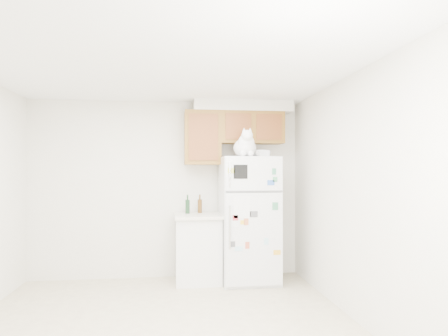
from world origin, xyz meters
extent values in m
cube|color=beige|center=(0.00, 0.00, -0.01)|extent=(3.80, 4.00, 0.01)
cube|color=silver|center=(0.00, 2.00, 1.25)|extent=(3.80, 0.04, 2.50)
cube|color=silver|center=(0.00, -2.00, 1.25)|extent=(3.80, 0.04, 2.50)
cube|color=silver|center=(1.90, 0.00, 1.25)|extent=(0.04, 4.00, 2.50)
cube|color=white|center=(0.00, 0.00, 2.50)|extent=(3.80, 4.00, 0.04)
cube|color=brown|center=(1.20, 1.82, 2.12)|extent=(0.90, 0.33, 0.45)
cube|color=brown|center=(0.50, 1.82, 1.98)|extent=(0.50, 0.33, 0.75)
cube|color=silver|center=(1.07, 1.83, 2.42)|extent=(1.40, 0.37, 0.15)
cube|color=silver|center=(1.12, 1.62, 0.85)|extent=(0.76, 0.72, 1.70)
cube|color=silver|center=(1.12, 1.25, 1.48)|extent=(0.74, 0.03, 0.44)
cube|color=silver|center=(1.12, 1.25, 0.64)|extent=(0.74, 0.03, 1.19)
cube|color=#59595B|center=(1.12, 1.25, 1.25)|extent=(0.74, 0.03, 0.02)
cylinder|color=silver|center=(0.80, 1.22, 1.47)|extent=(0.02, 0.02, 0.32)
cylinder|color=silver|center=(0.80, 1.22, 0.80)|extent=(0.02, 0.02, 0.55)
cube|color=black|center=(0.94, 1.23, 1.50)|extent=(0.18, 0.00, 0.18)
cube|color=white|center=(0.96, 1.23, 1.05)|extent=(0.22, 0.00, 0.28)
cube|color=#3460B9|center=(1.33, 1.23, 1.36)|extent=(0.09, 0.00, 0.07)
cube|color=#3B815F|center=(1.38, 1.23, 1.50)|extent=(0.05, 0.00, 0.08)
cube|color=#A4D6E9|center=(0.92, 1.23, 0.52)|extent=(0.10, 0.00, 0.06)
cube|color=#C7683E|center=(1.01, 1.23, 0.86)|extent=(0.06, 0.00, 0.09)
cube|color=white|center=(0.87, 1.23, 0.84)|extent=(0.10, 0.00, 0.08)
cube|color=yellow|center=(0.96, 1.23, 0.86)|extent=(0.05, 0.00, 0.05)
cube|color=#A4D9E8|center=(1.27, 1.23, 0.61)|extent=(0.06, 0.00, 0.09)
cube|color=white|center=(1.12, 1.23, 1.58)|extent=(0.06, 0.00, 0.09)
cube|color=#515055|center=(1.11, 1.23, 0.96)|extent=(0.10, 0.00, 0.08)
cube|color=gold|center=(1.41, 1.23, 0.46)|extent=(0.10, 0.00, 0.06)
cube|color=#CED049|center=(0.82, 1.23, 1.51)|extent=(0.09, 0.00, 0.07)
cube|color=#49494E|center=(0.83, 1.23, 0.58)|extent=(0.08, 0.00, 0.07)
cube|color=#3A8159|center=(1.39, 1.23, 1.06)|extent=(0.08, 0.00, 0.10)
cube|color=#C7593E|center=(1.03, 1.23, 0.56)|extent=(0.06, 0.00, 0.09)
cube|color=#C3303C|center=(0.87, 1.23, 0.92)|extent=(0.07, 0.00, 0.07)
cube|color=#429260|center=(1.39, 1.23, 1.40)|extent=(0.06, 0.00, 0.07)
cube|color=white|center=(0.43, 1.68, 0.44)|extent=(0.60, 0.60, 0.88)
cube|color=silver|center=(0.43, 1.66, 0.90)|extent=(0.64, 0.64, 0.04)
ellipsoid|color=white|center=(1.04, 1.49, 1.82)|extent=(0.30, 0.40, 0.25)
ellipsoid|color=white|center=(1.04, 1.38, 1.88)|extent=(0.22, 0.17, 0.24)
sphere|color=white|center=(1.04, 1.32, 1.97)|extent=(0.15, 0.15, 0.15)
cone|color=white|center=(1.00, 1.32, 2.04)|extent=(0.05, 0.05, 0.06)
cone|color=white|center=(1.08, 1.32, 2.04)|extent=(0.05, 0.05, 0.06)
cone|color=#D88C8C|center=(1.00, 1.31, 2.04)|extent=(0.03, 0.03, 0.03)
cone|color=#D88C8C|center=(1.08, 1.31, 2.04)|extent=(0.03, 0.03, 0.03)
sphere|color=white|center=(1.04, 1.25, 1.95)|extent=(0.06, 0.06, 0.06)
sphere|color=white|center=(0.99, 1.33, 1.74)|extent=(0.08, 0.08, 0.08)
sphere|color=white|center=(1.09, 1.33, 1.74)|extent=(0.08, 0.08, 0.08)
cylinder|color=white|center=(1.17, 1.63, 1.74)|extent=(0.18, 0.25, 0.09)
cube|color=white|center=(1.27, 1.62, 1.75)|extent=(0.21, 0.17, 0.10)
cube|color=white|center=(1.34, 1.57, 1.74)|extent=(0.18, 0.16, 0.09)
camera|label=1|loc=(0.06, -3.76, 1.50)|focal=32.00mm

